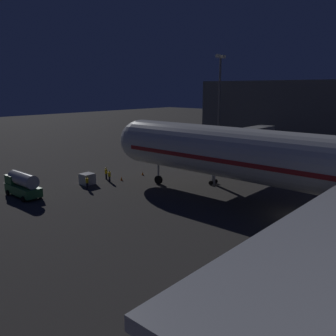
{
  "coord_description": "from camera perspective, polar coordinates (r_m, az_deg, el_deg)",
  "views": [
    {
      "loc": [
        36.11,
        13.39,
        13.41
      ],
      "look_at": [
        3.0,
        -16.1,
        3.5
      ],
      "focal_mm": 38.27,
      "sensor_mm": 36.0,
      "label": 1
    }
  ],
  "objects": [
    {
      "name": "ground_plane",
      "position": [
        40.78,
        20.28,
        -7.41
      ],
      "size": [
        320.0,
        320.0,
        0.0
      ],
      "primitive_type": "plane",
      "color": "#383533"
    },
    {
      "name": "jet_bridge",
      "position": [
        54.73,
        10.48,
        4.5
      ],
      "size": [
        18.77,
        3.4,
        7.44
      ],
      "color": "#9E9E99",
      "rests_on": "ground_plane"
    },
    {
      "name": "apron_floodlight_mast",
      "position": [
        74.04,
        8.19,
        10.9
      ],
      "size": [
        2.9,
        0.5,
        19.82
      ],
      "color": "#59595E",
      "rests_on": "ground_plane"
    },
    {
      "name": "fuel_tanker",
      "position": [
        48.63,
        -22.21,
        -2.36
      ],
      "size": [
        2.46,
        5.87,
        3.15
      ],
      "color": "#287038",
      "rests_on": "ground_plane"
    },
    {
      "name": "baggage_container_far_row",
      "position": [
        52.26,
        -12.73,
        -1.71
      ],
      "size": [
        1.78,
        1.68,
        1.56
      ],
      "primitive_type": "cube",
      "color": "#B7BABF",
      "rests_on": "ground_plane"
    },
    {
      "name": "ground_crew_near_nose_gear",
      "position": [
        54.52,
        -9.83,
        -0.74
      ],
      "size": [
        0.4,
        0.4,
        1.83
      ],
      "color": "black",
      "rests_on": "ground_plane"
    },
    {
      "name": "ground_crew_under_port_wing",
      "position": [
        52.89,
        -9.32,
        -1.18
      ],
      "size": [
        0.4,
        0.4,
        1.76
      ],
      "color": "black",
      "rests_on": "ground_plane"
    },
    {
      "name": "ground_crew_by_tug",
      "position": [
        49.65,
        -12.77,
        -2.19
      ],
      "size": [
        0.4,
        0.4,
        1.81
      ],
      "color": "black",
      "rests_on": "ground_plane"
    },
    {
      "name": "traffic_cone_nose_port",
      "position": [
        56.57,
        -4.06,
        -0.86
      ],
      "size": [
        0.36,
        0.36,
        0.55
      ],
      "primitive_type": "cone",
      "color": "orange",
      "rests_on": "ground_plane"
    },
    {
      "name": "traffic_cone_nose_starboard",
      "position": [
        53.68,
        -7.43,
        -1.67
      ],
      "size": [
        0.36,
        0.36,
        0.55
      ],
      "primitive_type": "cone",
      "color": "orange",
      "rests_on": "ground_plane"
    }
  ]
}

